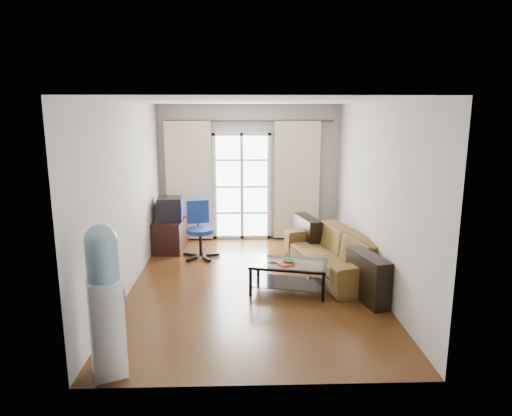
{
  "coord_description": "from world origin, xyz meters",
  "views": [
    {
      "loc": [
        -0.16,
        -6.51,
        2.57
      ],
      "look_at": [
        0.06,
        0.35,
        1.1
      ],
      "focal_mm": 32.0,
      "sensor_mm": 36.0,
      "label": 1
    }
  ],
  "objects_px": {
    "task_chair": "(200,241)",
    "water_cooler": "(105,298)",
    "coffee_table": "(289,273)",
    "crt_tv": "(169,209)",
    "sofa": "(333,252)",
    "tv_stand": "(170,235)"
  },
  "relations": [
    {
      "from": "crt_tv",
      "to": "sofa",
      "type": "bearing_deg",
      "value": -29.72
    },
    {
      "from": "crt_tv",
      "to": "tv_stand",
      "type": "bearing_deg",
      "value": -108.83
    },
    {
      "from": "coffee_table",
      "to": "task_chair",
      "type": "distance_m",
      "value": 2.17
    },
    {
      "from": "tv_stand",
      "to": "crt_tv",
      "type": "bearing_deg",
      "value": 79.95
    },
    {
      "from": "sofa",
      "to": "water_cooler",
      "type": "relative_size",
      "value": 1.57
    },
    {
      "from": "tv_stand",
      "to": "crt_tv",
      "type": "distance_m",
      "value": 0.51
    },
    {
      "from": "crt_tv",
      "to": "water_cooler",
      "type": "height_order",
      "value": "water_cooler"
    },
    {
      "from": "crt_tv",
      "to": "task_chair",
      "type": "height_order",
      "value": "crt_tv"
    },
    {
      "from": "crt_tv",
      "to": "task_chair",
      "type": "relative_size",
      "value": 0.51
    },
    {
      "from": "coffee_table",
      "to": "crt_tv",
      "type": "height_order",
      "value": "crt_tv"
    },
    {
      "from": "crt_tv",
      "to": "task_chair",
      "type": "distance_m",
      "value": 0.9
    },
    {
      "from": "task_chair",
      "to": "water_cooler",
      "type": "height_order",
      "value": "water_cooler"
    },
    {
      "from": "crt_tv",
      "to": "water_cooler",
      "type": "xyz_separation_m",
      "value": [
        0.02,
        -4.13,
        0.01
      ]
    },
    {
      "from": "tv_stand",
      "to": "task_chair",
      "type": "bearing_deg",
      "value": -31.72
    },
    {
      "from": "crt_tv",
      "to": "water_cooler",
      "type": "distance_m",
      "value": 4.13
    },
    {
      "from": "tv_stand",
      "to": "task_chair",
      "type": "height_order",
      "value": "task_chair"
    },
    {
      "from": "coffee_table",
      "to": "crt_tv",
      "type": "xyz_separation_m",
      "value": [
        -2.02,
        2.08,
        0.51
      ]
    },
    {
      "from": "sofa",
      "to": "crt_tv",
      "type": "height_order",
      "value": "crt_tv"
    },
    {
      "from": "coffee_table",
      "to": "crt_tv",
      "type": "bearing_deg",
      "value": 134.27
    },
    {
      "from": "sofa",
      "to": "coffee_table",
      "type": "distance_m",
      "value": 1.11
    },
    {
      "from": "water_cooler",
      "to": "sofa",
      "type": "bearing_deg",
      "value": 22.91
    },
    {
      "from": "sofa",
      "to": "coffee_table",
      "type": "height_order",
      "value": "sofa"
    }
  ]
}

